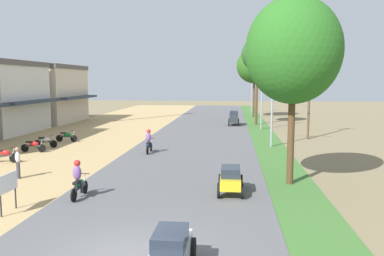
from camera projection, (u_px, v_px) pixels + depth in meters
name	position (u px, v px, depth m)	size (l,w,h in m)	color
shophouse_far	(42.00, 94.00, 47.68)	(9.24, 9.69, 6.90)	beige
parked_motorbike_second	(4.00, 155.00, 24.16)	(1.80, 0.54, 0.94)	black
parked_motorbike_third	(34.00, 145.00, 27.65)	(1.80, 0.54, 0.94)	black
parked_motorbike_fourth	(46.00, 141.00, 29.62)	(1.80, 0.54, 0.94)	black
parked_motorbike_fifth	(67.00, 136.00, 32.39)	(1.80, 0.54, 0.94)	black
street_signboard	(8.00, 185.00, 14.89)	(0.06, 1.30, 1.50)	#262628
pedestrian_on_shoulder	(18.00, 161.00, 20.16)	(0.42, 0.43, 1.62)	#33333D
median_tree_nearest	(293.00, 51.00, 18.47)	(4.48, 4.48, 8.88)	#4C351E
median_tree_second	(257.00, 55.00, 44.49)	(3.56, 3.56, 9.79)	#4C351E
median_tree_third	(254.00, 66.00, 54.00)	(4.79, 4.79, 9.38)	#4C351E
streetlamp_near	(272.00, 92.00, 29.63)	(3.16, 0.20, 7.12)	gray
streetlamp_mid	(262.00, 83.00, 40.30)	(3.16, 0.20, 8.21)	gray
streetlamp_far	(252.00, 85.00, 61.24)	(3.16, 0.20, 7.63)	gray
utility_pole_near	(310.00, 84.00, 33.76)	(1.80, 0.20, 9.13)	brown
car_sedan_silver	(171.00, 250.00, 10.09)	(1.10, 2.26, 1.19)	#B7BCC1
car_sedan_yellow	(231.00, 178.00, 17.46)	(1.10, 2.26, 1.19)	gold
car_van_charcoal	(234.00, 117.00, 44.31)	(1.19, 2.41, 1.67)	#282D33
motorbike_foreground_rider	(79.00, 180.00, 16.72)	(0.54, 1.80, 1.66)	black
motorbike_ahead_second	(149.00, 142.00, 27.23)	(0.54, 1.80, 1.66)	black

